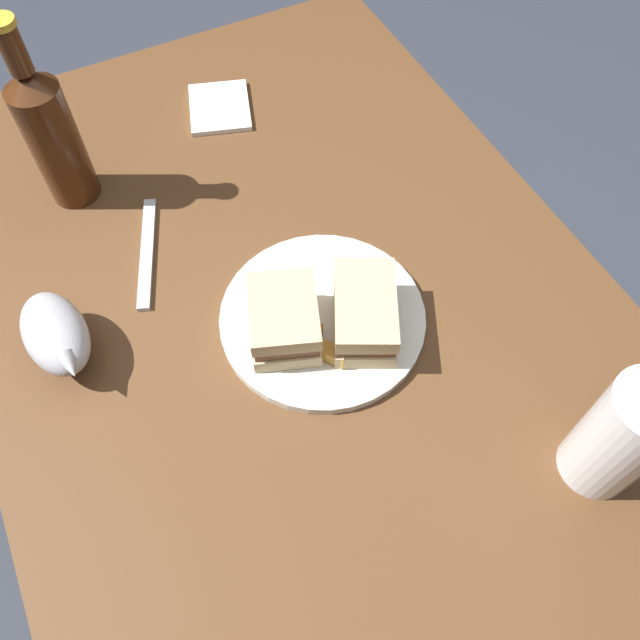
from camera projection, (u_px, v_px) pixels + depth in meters
ground_plane at (319, 519)px, 1.45m from camera, size 6.00×6.00×0.00m
dining_table at (318, 458)px, 1.12m from camera, size 1.27×0.77×0.78m
plate at (323, 318)px, 0.80m from camera, size 0.25×0.25×0.01m
sandwich_half_left at (284, 320)px, 0.76m from camera, size 0.12×0.11×0.06m
sandwich_half_right at (365, 313)px, 0.76m from camera, size 0.14×0.12×0.06m
potato_wedge_front at (301, 341)px, 0.77m from camera, size 0.03×0.05×0.02m
potato_wedge_middle at (325, 352)px, 0.76m from camera, size 0.05×0.05×0.02m
potato_wedge_back at (306, 332)px, 0.77m from camera, size 0.04×0.04×0.02m
pint_glass at (617, 441)px, 0.65m from camera, size 0.08×0.08×0.16m
gravy_boat at (56, 334)px, 0.75m from camera, size 0.14×0.08×0.07m
cider_bottle at (51, 133)px, 0.83m from camera, size 0.07×0.07×0.26m
napkin at (220, 107)px, 1.00m from camera, size 0.13×0.12×0.01m
fork at (147, 252)px, 0.86m from camera, size 0.17×0.08×0.01m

